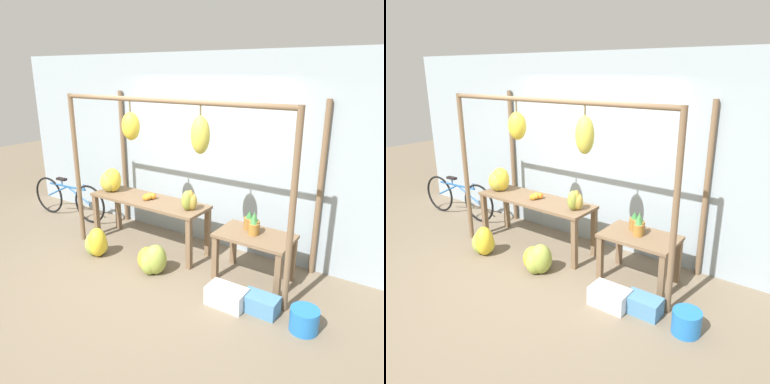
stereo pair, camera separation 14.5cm
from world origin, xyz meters
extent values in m
plane|color=#756651|center=(0.00, 0.00, 0.00)|extent=(20.00, 20.00, 0.00)
cube|color=#99A8B2|center=(0.00, 1.41, 1.40)|extent=(8.00, 0.08, 2.80)
cylinder|color=brown|center=(-1.65, 0.33, 1.12)|extent=(0.07, 0.07, 2.24)
cylinder|color=brown|center=(1.65, 0.33, 1.12)|extent=(0.07, 0.07, 2.24)
cylinder|color=brown|center=(-1.65, 1.32, 1.12)|extent=(0.07, 0.07, 2.24)
cylinder|color=brown|center=(1.65, 1.32, 1.12)|extent=(0.07, 0.07, 2.24)
cylinder|color=brown|center=(0.00, 0.33, 2.21)|extent=(3.31, 0.06, 0.06)
cylinder|color=brown|center=(-0.52, 0.33, 2.11)|extent=(0.02, 0.02, 0.13)
ellipsoid|color=gold|center=(-0.52, 0.33, 1.87)|extent=(0.24, 0.22, 0.36)
cylinder|color=brown|center=(0.53, 0.33, 2.12)|extent=(0.02, 0.02, 0.11)
ellipsoid|color=gold|center=(0.53, 0.33, 1.85)|extent=(0.23, 0.20, 0.43)
cube|color=brown|center=(-0.62, 0.73, 0.73)|extent=(1.86, 0.57, 0.04)
cube|color=brown|center=(-1.50, 0.50, 0.35)|extent=(0.07, 0.07, 0.71)
cube|color=brown|center=(0.26, 0.50, 0.35)|extent=(0.07, 0.07, 0.71)
cube|color=brown|center=(-1.50, 0.97, 0.35)|extent=(0.07, 0.07, 0.71)
cube|color=brown|center=(0.26, 0.97, 0.35)|extent=(0.07, 0.07, 0.71)
cube|color=brown|center=(1.09, 0.72, 0.60)|extent=(0.93, 0.59, 0.04)
cube|color=brown|center=(0.67, 0.48, 0.29)|extent=(0.07, 0.07, 0.58)
cube|color=brown|center=(1.50, 0.48, 0.29)|extent=(0.07, 0.07, 0.58)
cube|color=brown|center=(0.67, 0.97, 0.29)|extent=(0.07, 0.07, 0.58)
cube|color=brown|center=(1.50, 0.97, 0.29)|extent=(0.07, 0.07, 0.58)
ellipsoid|color=gold|center=(-1.32, 0.71, 0.94)|extent=(0.34, 0.32, 0.37)
ellipsoid|color=gold|center=(-1.38, 0.74, 0.92)|extent=(0.32, 0.32, 0.34)
ellipsoid|color=gold|center=(-1.37, 0.68, 0.91)|extent=(0.31, 0.28, 0.31)
sphere|color=orange|center=(-0.63, 0.69, 0.79)|extent=(0.09, 0.09, 0.09)
sphere|color=orange|center=(-0.61, 0.74, 0.80)|extent=(0.09, 0.09, 0.09)
sphere|color=orange|center=(-0.60, 0.72, 0.80)|extent=(0.09, 0.09, 0.09)
sphere|color=orange|center=(-0.61, 0.67, 0.79)|extent=(0.08, 0.08, 0.08)
sphere|color=orange|center=(-0.63, 0.76, 0.79)|extent=(0.09, 0.09, 0.09)
sphere|color=orange|center=(-0.57, 0.77, 0.80)|extent=(0.09, 0.09, 0.09)
sphere|color=orange|center=(-0.62, 0.75, 0.79)|extent=(0.08, 0.08, 0.08)
sphere|color=orange|center=(-0.62, 0.67, 0.79)|extent=(0.09, 0.09, 0.09)
cylinder|color=olive|center=(1.06, 0.75, 0.70)|extent=(0.14, 0.14, 0.16)
cone|color=#428442|center=(1.06, 0.75, 0.85)|extent=(0.10, 0.10, 0.12)
cylinder|color=#A3702D|center=(1.07, 0.71, 0.69)|extent=(0.13, 0.13, 0.15)
cone|color=#428442|center=(1.07, 0.71, 0.82)|extent=(0.09, 0.09, 0.10)
cylinder|color=olive|center=(0.95, 0.84, 0.70)|extent=(0.13, 0.13, 0.15)
cone|color=#337538|center=(0.95, 0.84, 0.82)|extent=(0.09, 0.09, 0.09)
ellipsoid|color=yellow|center=(-1.03, 0.06, 0.21)|extent=(0.39, 0.39, 0.43)
ellipsoid|color=gold|center=(-1.05, 0.11, 0.14)|extent=(0.34, 0.32, 0.29)
ellipsoid|color=#9EB247|center=(-1.10, 0.06, 0.17)|extent=(0.38, 0.38, 0.33)
ellipsoid|color=yellow|center=(-1.05, 0.06, 0.17)|extent=(0.28, 0.29, 0.34)
ellipsoid|color=#9EB247|center=(-0.03, 0.14, 0.20)|extent=(0.39, 0.40, 0.40)
ellipsoid|color=gold|center=(-0.06, 0.20, 0.17)|extent=(0.33, 0.31, 0.34)
ellipsoid|color=gold|center=(-0.19, 0.15, 0.16)|extent=(0.27, 0.29, 0.32)
ellipsoid|color=#9EB247|center=(-0.08, 0.09, 0.15)|extent=(0.31, 0.31, 0.31)
cube|color=silver|center=(1.08, 0.05, 0.11)|extent=(0.45, 0.27, 0.22)
cylinder|color=blue|center=(1.95, 0.11, 0.12)|extent=(0.30, 0.30, 0.25)
torus|color=black|center=(-3.09, 0.78, 0.34)|extent=(0.68, 0.09, 0.68)
torus|color=black|center=(-2.08, 0.86, 0.34)|extent=(0.68, 0.09, 0.68)
cylinder|color=#235B9E|center=(-2.58, 0.82, 0.58)|extent=(0.87, 0.10, 0.03)
cylinder|color=#235B9E|center=(-2.84, 0.80, 0.46)|extent=(0.52, 0.07, 0.27)
cylinder|color=#235B9E|center=(-2.33, 0.84, 0.46)|extent=(0.52, 0.07, 0.27)
cylinder|color=#235B9E|center=(-2.71, 0.81, 0.63)|extent=(0.02, 0.02, 0.10)
cube|color=black|center=(-2.71, 0.81, 0.70)|extent=(0.21, 0.10, 0.04)
cylinder|color=#235B9E|center=(-2.18, 0.85, 0.63)|extent=(0.02, 0.02, 0.10)
ellipsoid|color=gold|center=(0.13, 0.72, 0.89)|extent=(0.17, 0.17, 0.28)
ellipsoid|color=#93A33D|center=(0.10, 0.68, 0.89)|extent=(0.16, 0.18, 0.27)
ellipsoid|color=#B2993D|center=(0.12, 0.71, 0.86)|extent=(0.20, 0.18, 0.23)
ellipsoid|color=#B2993D|center=(0.15, 0.73, 0.87)|extent=(0.20, 0.19, 0.23)
cube|color=#4C84B2|center=(1.45, 0.14, 0.10)|extent=(0.40, 0.24, 0.20)
camera|label=1|loc=(2.80, -3.20, 2.54)|focal=35.00mm
camera|label=2|loc=(2.92, -3.12, 2.54)|focal=35.00mm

